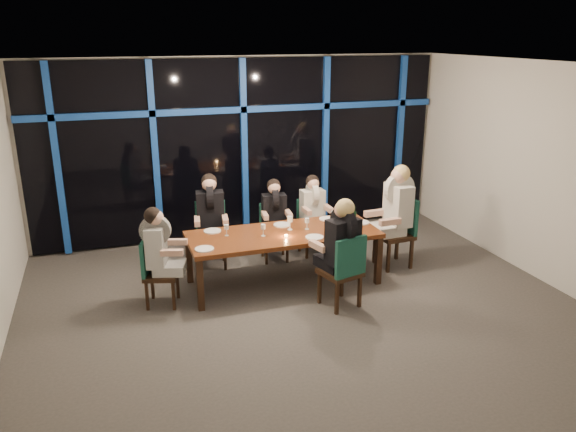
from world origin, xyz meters
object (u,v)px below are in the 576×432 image
Objects in this scene: dining_table at (283,237)px; diner_end_right at (396,202)px; chair_far_left at (211,230)px; chair_end_right at (400,228)px; chair_end_left at (155,268)px; diner_far_left at (210,208)px; diner_end_left at (159,242)px; diner_near_mid at (341,237)px; chair_near_mid at (344,268)px; diner_far_mid at (274,208)px; water_pitcher at (338,225)px; chair_far_mid at (274,228)px; chair_far_right at (311,223)px; wine_bottle at (354,219)px; diner_far_right at (313,203)px.

diner_end_right reaches higher than dining_table.
chair_far_left is 2.81m from chair_end_right.
dining_table is at bearing -41.88° from chair_far_left.
chair_end_left is 1.43m from diner_far_left.
chair_far_left is 0.39m from diner_far_left.
diner_end_left is 0.91× the size of diner_near_mid.
chair_end_right is 1.69m from chair_near_mid.
diner_near_mid is at bearing -57.22° from diner_end_right.
chair_far_left is 0.98× the size of chair_near_mid.
dining_table is at bearing -70.04° from chair_end_left.
dining_table is 2.77× the size of diner_far_left.
diner_far_mid is at bearing -118.31° from chair_end_right.
chair_end_left is at bearing 174.78° from water_pitcher.
chair_far_mid is 1.00× the size of chair_far_right.
chair_far_mid is 1.39m from wine_bottle.
diner_far_mid is (-0.36, 1.81, 0.28)m from chair_near_mid.
chair_far_mid is 1.03× the size of diner_far_mid.
water_pitcher is (1.54, -1.13, -0.07)m from diner_far_left.
chair_far_mid is at bearing 176.21° from diner_far_right.
chair_near_mid reaches higher than chair_far_left.
water_pitcher is at bearing -55.56° from diner_far_mid.
diner_far_mid reaches higher than wine_bottle.
diner_far_right is 1.29m from diner_end_right.
chair_far_right is at bearing 102.41° from wine_bottle.
diner_far_right reaches higher than chair_end_right.
diner_end_left is at bearing -35.64° from chair_near_mid.
chair_end_left is (-0.94, -1.09, -0.04)m from chair_far_left.
diner_far_right is (0.63, -0.03, 0.35)m from chair_far_mid.
diner_far_mid is at bearing 5.58° from diner_far_left.
diner_far_mid reaches higher than chair_end_left.
chair_far_left is 0.94× the size of diner_end_right.
diner_end_right reaches higher than diner_end_left.
chair_far_right is 0.84× the size of diner_end_right.
diner_far_left is 2.20m from diner_near_mid.
diner_near_mid reaches higher than chair_end_right.
chair_far_mid is 1.88m from diner_near_mid.
diner_end_right is at bearing -158.52° from diner_near_mid.
chair_end_left is 2.79m from wine_bottle.
diner_far_mid is 2.06m from diner_end_left.
chair_end_right is 2.81m from diner_far_left.
chair_near_mid is 1.03× the size of diner_near_mid.
wine_bottle is at bearing -73.10° from chair_end_left.
diner_far_right reaches higher than chair_end_left.
chair_far_left reaches higher than dining_table.
chair_far_mid is 1.91m from chair_near_mid.
chair_near_mid is at bearing -56.23° from chair_end_right.
dining_table is at bearing 174.83° from wine_bottle.
chair_far_right is 4.29× the size of water_pitcher.
diner_end_right is at bearing -11.21° from chair_far_left.
chair_near_mid is (0.35, -1.88, 0.06)m from chair_far_mid.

